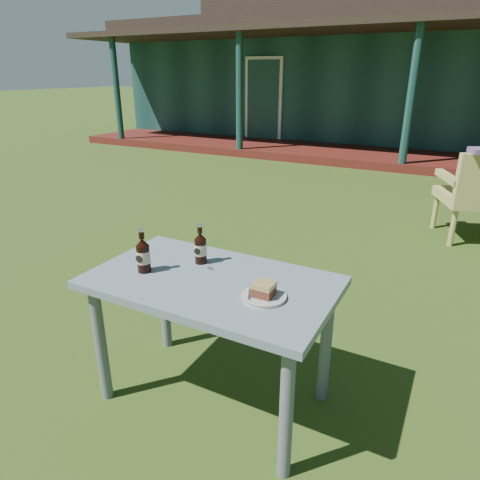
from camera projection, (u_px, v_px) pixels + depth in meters
The scene contains 9 objects.
ground at pixel (311, 280), 3.66m from camera, with size 80.00×80.00×0.00m, color #334916.
pavilion at pixel (438, 74), 10.79m from camera, with size 15.80×8.30×3.45m.
cafe_table at pixel (212, 297), 2.12m from camera, with size 1.20×0.70×0.72m.
plate at pixel (264, 296), 1.90m from camera, with size 0.20×0.20×0.01m.
cake_slice at pixel (264, 289), 1.89m from camera, with size 0.09×0.09×0.06m.
fork at pixel (250, 292), 1.92m from camera, with size 0.01×0.14×0.00m, color silver.
cola_bottle_near at pixel (200, 248), 2.23m from camera, with size 0.06×0.07×0.21m.
cola_bottle_far at pixel (143, 255), 2.13m from camera, with size 0.07×0.07×0.23m.
bottle_cap at pixel (210, 269), 2.18m from camera, with size 0.03×0.03×0.01m, color silver.
Camera 1 is at (1.00, -3.18, 1.66)m, focal length 32.00 mm.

